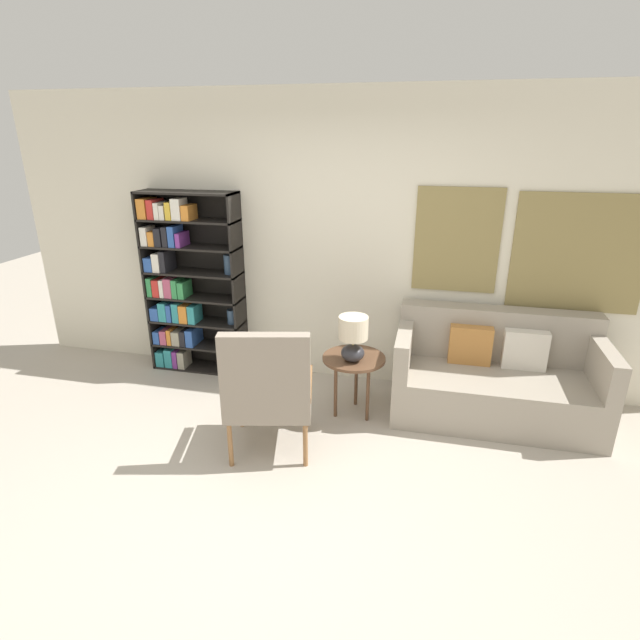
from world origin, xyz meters
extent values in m
plane|color=#B2A899|center=(0.00, 0.00, 0.00)|extent=(14.00, 14.00, 0.00)
cube|color=silver|center=(0.00, 2.03, 1.35)|extent=(6.40, 0.06, 2.70)
cube|color=olive|center=(1.13, 1.99, 1.43)|extent=(0.73, 0.02, 0.91)
cube|color=olive|center=(2.12, 1.99, 1.37)|extent=(1.06, 0.02, 1.00)
cube|color=black|center=(-1.81, 1.85, 0.90)|extent=(0.02, 0.30, 1.81)
cube|color=black|center=(-0.87, 1.85, 0.90)|extent=(0.02, 0.30, 1.81)
cube|color=black|center=(-1.34, 1.85, 1.80)|extent=(0.96, 0.30, 0.02)
cube|color=black|center=(-1.34, 1.85, 0.01)|extent=(0.96, 0.30, 0.02)
cube|color=black|center=(-1.34, 2.00, 0.90)|extent=(0.96, 0.01, 1.81)
cube|color=black|center=(-1.34, 1.85, 0.27)|extent=(0.96, 0.30, 0.02)
cube|color=teal|center=(-1.74, 1.82, 0.10)|extent=(0.09, 0.22, 0.16)
cube|color=teal|center=(-1.65, 1.80, 0.12)|extent=(0.08, 0.17, 0.19)
cube|color=#7A338C|center=(-1.57, 1.83, 0.11)|extent=(0.05, 0.25, 0.18)
cube|color=gray|center=(-1.50, 1.80, 0.11)|extent=(0.07, 0.18, 0.18)
cube|color=black|center=(-1.34, 1.85, 0.52)|extent=(0.96, 0.30, 0.02)
cube|color=#2D56A8|center=(-1.75, 1.80, 0.34)|extent=(0.07, 0.18, 0.13)
cube|color=#B24C6B|center=(-1.68, 1.81, 0.35)|extent=(0.07, 0.21, 0.15)
cube|color=orange|center=(-1.61, 1.80, 0.36)|extent=(0.04, 0.17, 0.16)
cube|color=gray|center=(-1.54, 1.81, 0.35)|extent=(0.09, 0.20, 0.15)
cube|color=black|center=(-1.46, 1.81, 0.36)|extent=(0.06, 0.19, 0.16)
cube|color=#2D56A8|center=(-1.39, 1.84, 0.36)|extent=(0.08, 0.25, 0.18)
cube|color=black|center=(-1.34, 1.85, 0.78)|extent=(0.96, 0.30, 0.02)
cube|color=#2D56A8|center=(-1.74, 1.83, 0.60)|extent=(0.09, 0.23, 0.13)
cube|color=teal|center=(-1.65, 1.81, 0.63)|extent=(0.08, 0.19, 0.19)
cube|color=#2D56A8|center=(-1.58, 1.80, 0.62)|extent=(0.05, 0.18, 0.18)
cube|color=teal|center=(-1.51, 1.81, 0.63)|extent=(0.07, 0.21, 0.20)
cube|color=orange|center=(-1.43, 1.80, 0.62)|extent=(0.09, 0.17, 0.18)
cube|color=teal|center=(-1.34, 1.80, 0.62)|extent=(0.07, 0.19, 0.18)
cylinder|color=#334C6B|center=(-0.95, 1.85, 0.60)|extent=(0.11, 0.11, 0.14)
cube|color=black|center=(-1.34, 1.85, 1.03)|extent=(0.96, 0.30, 0.02)
cube|color=#338C4C|center=(-1.76, 1.81, 0.88)|extent=(0.05, 0.20, 0.19)
cube|color=red|center=(-1.69, 1.82, 0.87)|extent=(0.07, 0.22, 0.17)
cube|color=silver|center=(-1.63, 1.82, 0.87)|extent=(0.04, 0.22, 0.18)
cube|color=#B24C6B|center=(-1.56, 1.82, 0.88)|extent=(0.08, 0.22, 0.19)
cube|color=#338C4C|center=(-1.49, 1.81, 0.88)|extent=(0.06, 0.21, 0.18)
cube|color=#338C4C|center=(-1.42, 1.81, 0.87)|extent=(0.06, 0.20, 0.16)
cube|color=black|center=(-1.34, 1.85, 1.29)|extent=(0.96, 0.30, 0.02)
cube|color=#2D56A8|center=(-1.75, 1.79, 1.11)|extent=(0.08, 0.17, 0.14)
cube|color=silver|center=(-1.66, 1.80, 1.13)|extent=(0.08, 0.18, 0.18)
cube|color=black|center=(-1.59, 1.82, 1.14)|extent=(0.05, 0.23, 0.21)
cylinder|color=#334C6B|center=(-0.95, 1.85, 1.13)|extent=(0.10, 0.10, 0.19)
cube|color=black|center=(-1.34, 1.85, 1.54)|extent=(0.96, 0.30, 0.02)
cube|color=silver|center=(-1.75, 1.80, 1.38)|extent=(0.07, 0.19, 0.18)
cube|color=orange|center=(-1.68, 1.79, 1.36)|extent=(0.06, 0.17, 0.14)
cube|color=black|center=(-1.61, 1.80, 1.38)|extent=(0.07, 0.17, 0.17)
cube|color=black|center=(-1.53, 1.83, 1.39)|extent=(0.05, 0.24, 0.19)
cube|color=#2D56A8|center=(-1.47, 1.81, 1.39)|extent=(0.06, 0.20, 0.20)
cube|color=#7A338C|center=(-1.40, 1.82, 1.36)|extent=(0.04, 0.21, 0.13)
cube|color=orange|center=(-1.74, 1.83, 1.64)|extent=(0.09, 0.24, 0.19)
cube|color=red|center=(-1.65, 1.82, 1.64)|extent=(0.06, 0.22, 0.18)
cube|color=silver|center=(-1.59, 1.80, 1.63)|extent=(0.05, 0.19, 0.16)
cube|color=silver|center=(-1.54, 1.79, 1.62)|extent=(0.05, 0.17, 0.13)
cube|color=gold|center=(-1.47, 1.82, 1.63)|extent=(0.05, 0.22, 0.16)
cube|color=silver|center=(-1.39, 1.80, 1.65)|extent=(0.09, 0.17, 0.20)
cube|color=orange|center=(-1.30, 1.81, 1.62)|extent=(0.07, 0.20, 0.14)
cylinder|color=olive|center=(0.02, 1.01, 0.18)|extent=(0.04, 0.04, 0.37)
cylinder|color=olive|center=(-0.51, 0.89, 0.18)|extent=(0.04, 0.04, 0.37)
cylinder|color=olive|center=(0.14, 0.50, 0.18)|extent=(0.04, 0.04, 0.37)
cylinder|color=olive|center=(-0.39, 0.37, 0.18)|extent=(0.04, 0.04, 0.37)
cube|color=gray|center=(-0.18, 0.69, 0.41)|extent=(0.75, 0.74, 0.08)
cube|color=gray|center=(-0.13, 0.45, 0.75)|extent=(0.64, 0.24, 0.60)
cube|color=olive|center=(0.10, 0.76, 0.55)|extent=(0.17, 0.55, 0.04)
cube|color=olive|center=(-0.47, 0.63, 0.55)|extent=(0.17, 0.55, 0.04)
cube|color=#9E9384|center=(1.54, 1.54, 0.21)|extent=(1.69, 0.83, 0.41)
cube|color=#9E9384|center=(1.54, 1.85, 0.65)|extent=(1.69, 0.20, 0.47)
cube|color=#9E9384|center=(0.76, 1.54, 0.58)|extent=(0.12, 0.83, 0.33)
cube|color=#9E9384|center=(2.33, 1.54, 0.58)|extent=(0.12, 0.83, 0.33)
cube|color=#B27538|center=(1.32, 1.70, 0.58)|extent=(0.36, 0.12, 0.34)
cube|color=beige|center=(1.77, 1.70, 0.58)|extent=(0.36, 0.12, 0.34)
cylinder|color=brown|center=(0.36, 1.30, 0.53)|extent=(0.53, 0.53, 0.02)
cylinder|color=brown|center=(0.36, 1.46, 0.26)|extent=(0.03, 0.03, 0.52)
cylinder|color=brown|center=(0.22, 1.22, 0.26)|extent=(0.03, 0.03, 0.52)
cylinder|color=brown|center=(0.50, 1.22, 0.26)|extent=(0.03, 0.03, 0.52)
ellipsoid|color=#2D2D33|center=(0.36, 1.23, 0.62)|extent=(0.19, 0.19, 0.14)
cylinder|color=tan|center=(0.36, 1.23, 0.72)|extent=(0.02, 0.02, 0.06)
cylinder|color=beige|center=(0.36, 1.23, 0.84)|extent=(0.24, 0.24, 0.19)
camera|label=1|loc=(0.95, -2.48, 2.32)|focal=28.00mm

